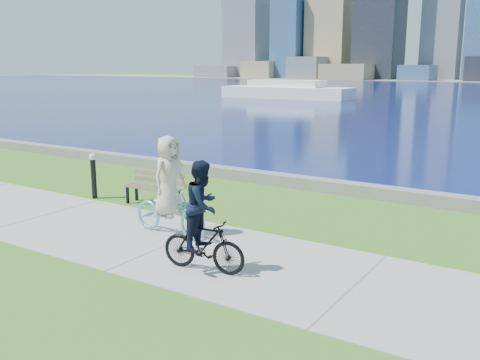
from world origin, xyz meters
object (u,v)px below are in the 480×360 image
object	(u,v)px
park_bench	(155,186)
cyclist_man	(203,225)
bollard_lamp	(93,173)
cyclist_woman	(170,199)

from	to	relation	value
park_bench	cyclist_man	xyz separation A→B (m)	(3.93, -3.12, 0.36)
bollard_lamp	cyclist_man	xyz separation A→B (m)	(5.80, -2.71, 0.14)
park_bench	cyclist_man	bearing A→B (deg)	-41.87
bollard_lamp	cyclist_woman	xyz separation A→B (m)	(3.93, -1.41, 0.10)
bollard_lamp	cyclist_man	distance (m)	6.40
bollard_lamp	cyclist_woman	distance (m)	4.18
cyclist_woman	cyclist_man	bearing A→B (deg)	-121.48
bollard_lamp	cyclist_man	bearing A→B (deg)	-25.07
cyclist_woman	cyclist_man	world-z (taller)	cyclist_woman
park_bench	bollard_lamp	bearing A→B (deg)	-171.30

